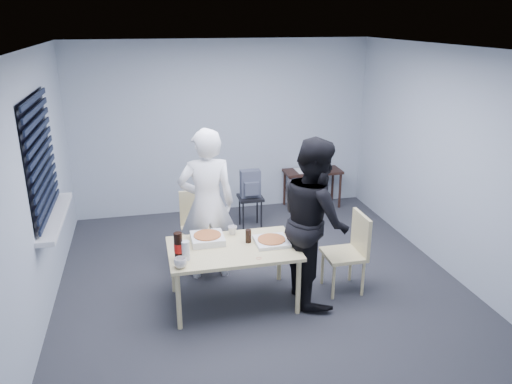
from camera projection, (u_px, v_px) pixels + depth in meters
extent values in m
plane|color=#2F3035|center=(262.00, 286.00, 5.68)|extent=(5.00, 5.00, 0.00)
plane|color=white|center=(263.00, 49.00, 4.81)|extent=(5.00, 5.00, 0.00)
plane|color=#B1BBC7|center=(223.00, 128.00, 7.54)|extent=(4.50, 0.00, 4.50)
plane|color=#B1BBC7|center=(362.00, 302.00, 2.95)|extent=(4.50, 0.00, 4.50)
plane|color=#B1BBC7|center=(34.00, 193.00, 4.76)|extent=(0.00, 5.00, 5.00)
plane|color=#B1BBC7|center=(452.00, 163.00, 5.72)|extent=(0.00, 5.00, 5.00)
plane|color=black|center=(39.00, 157.00, 5.05)|extent=(0.00, 1.30, 1.30)
cube|color=black|center=(42.00, 157.00, 5.06)|extent=(0.04, 1.30, 1.25)
cube|color=silver|center=(56.00, 217.00, 5.29)|extent=(0.18, 1.42, 0.05)
cube|color=beige|center=(233.00, 249.00, 5.15)|extent=(1.33, 0.84, 0.04)
cylinder|color=beige|center=(179.00, 301.00, 4.80)|extent=(0.05, 0.05, 0.61)
cylinder|color=beige|center=(173.00, 267.00, 5.46)|extent=(0.05, 0.05, 0.61)
cylinder|color=beige|center=(298.00, 287.00, 5.05)|extent=(0.05, 0.05, 0.61)
cylinder|color=beige|center=(279.00, 255.00, 5.72)|extent=(0.05, 0.05, 0.61)
cube|color=beige|center=(199.00, 231.00, 6.06)|extent=(0.42, 0.42, 0.04)
cube|color=beige|center=(197.00, 207.00, 6.15)|extent=(0.42, 0.04, 0.44)
cylinder|color=beige|center=(187.00, 255.00, 5.94)|extent=(0.03, 0.03, 0.41)
cylinder|color=beige|center=(185.00, 243.00, 6.25)|extent=(0.03, 0.03, 0.41)
cylinder|color=beige|center=(216.00, 252.00, 6.01)|extent=(0.03, 0.03, 0.41)
cylinder|color=beige|center=(212.00, 241.00, 6.33)|extent=(0.03, 0.03, 0.41)
cube|color=beige|center=(343.00, 255.00, 5.46)|extent=(0.42, 0.42, 0.04)
cube|color=beige|center=(361.00, 233.00, 5.42)|extent=(0.04, 0.42, 0.44)
cylinder|color=beige|center=(333.00, 282.00, 5.34)|extent=(0.03, 0.03, 0.41)
cylinder|color=beige|center=(322.00, 267.00, 5.66)|extent=(0.03, 0.03, 0.41)
cylinder|color=beige|center=(363.00, 279.00, 5.42)|extent=(0.03, 0.03, 0.41)
cylinder|color=beige|center=(350.00, 264.00, 5.73)|extent=(0.03, 0.03, 0.41)
imported|color=white|center=(207.00, 205.00, 5.63)|extent=(0.65, 0.42, 1.77)
imported|color=black|center=(314.00, 220.00, 5.20)|extent=(0.47, 0.86, 1.77)
cube|color=#381F17|center=(313.00, 171.00, 7.87)|extent=(0.90, 0.40, 0.04)
cylinder|color=#381F17|center=(290.00, 195.00, 7.74)|extent=(0.04, 0.04, 0.56)
cylinder|color=#381F17|center=(285.00, 188.00, 8.03)|extent=(0.04, 0.04, 0.56)
cylinder|color=#381F17|center=(340.00, 191.00, 7.91)|extent=(0.04, 0.04, 0.56)
cylinder|color=#381F17|center=(332.00, 184.00, 8.20)|extent=(0.04, 0.04, 0.56)
cube|color=black|center=(250.00, 198.00, 7.09)|extent=(0.34, 0.34, 0.04)
cylinder|color=black|center=(243.00, 217.00, 7.03)|extent=(0.04, 0.04, 0.44)
cylinder|color=black|center=(240.00, 211.00, 7.27)|extent=(0.04, 0.04, 0.44)
cylinder|color=black|center=(261.00, 216.00, 7.08)|extent=(0.04, 0.04, 0.44)
cylinder|color=black|center=(257.00, 209.00, 7.32)|extent=(0.04, 0.04, 0.44)
cube|color=#565B63|center=(250.00, 183.00, 7.02)|extent=(0.28, 0.15, 0.39)
cube|color=#565B63|center=(252.00, 189.00, 6.95)|extent=(0.20, 0.06, 0.19)
cube|color=white|center=(208.00, 240.00, 5.26)|extent=(0.34, 0.34, 0.04)
cube|color=white|center=(207.00, 237.00, 5.25)|extent=(0.34, 0.34, 0.04)
cylinder|color=#CC7F38|center=(207.00, 235.00, 5.24)|extent=(0.29, 0.29, 0.01)
cube|color=white|center=(271.00, 241.00, 5.23)|extent=(0.34, 0.34, 0.04)
cylinder|color=#CC7F38|center=(271.00, 239.00, 5.23)|extent=(0.29, 0.29, 0.01)
imported|color=silver|center=(180.00, 263.00, 4.71)|extent=(0.17, 0.17, 0.10)
imported|color=silver|center=(232.00, 230.00, 5.43)|extent=(0.10, 0.10, 0.09)
cylinder|color=black|center=(248.00, 236.00, 5.23)|extent=(0.07, 0.07, 0.14)
cylinder|color=black|center=(178.00, 246.00, 4.85)|extent=(0.08, 0.08, 0.28)
cylinder|color=red|center=(178.00, 248.00, 4.85)|extent=(0.09, 0.09, 0.09)
cylinder|color=silver|center=(186.00, 250.00, 4.85)|extent=(0.11, 0.11, 0.19)
torus|color=red|center=(259.00, 258.00, 4.91)|extent=(0.06, 0.06, 0.00)
cube|color=white|center=(303.00, 170.00, 7.84)|extent=(0.26, 0.33, 0.01)
cube|color=black|center=(326.00, 167.00, 7.89)|extent=(0.19, 0.16, 0.07)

